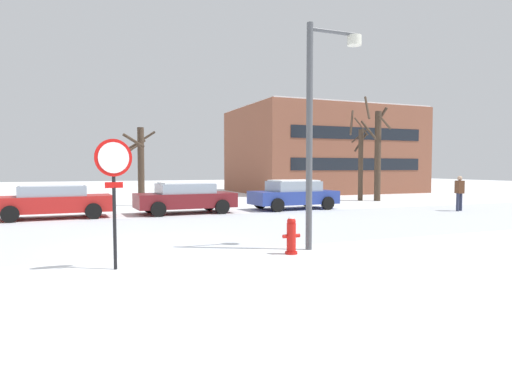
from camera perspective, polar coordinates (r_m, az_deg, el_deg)
ground_plane at (r=12.06m, az=-12.21°, el=-6.83°), size 120.00×120.00×0.00m
road_surface at (r=15.12m, az=-14.31°, el=-4.84°), size 80.00×8.27×0.00m
stop_sign at (r=9.65m, az=-17.28°, el=1.68°), size 0.75×0.17×2.64m
fire_hydrant at (r=10.95m, az=4.42°, el=-5.34°), size 0.44×0.30×0.91m
street_lamp at (r=11.69m, az=7.83°, el=9.70°), size 1.55×0.36×5.61m
parked_car_red at (r=20.17m, az=-23.99°, el=-1.00°), size 4.58×2.17×1.38m
parked_car_maroon at (r=20.69m, az=-8.81°, el=-0.66°), size 4.41×2.21×1.40m
parked_car_blue at (r=22.58m, az=4.69°, el=-0.28°), size 4.27×2.23×1.44m
pedestrian_crossing at (r=23.58m, az=24.01°, el=0.16°), size 0.44×0.46×1.66m
tree_far_right at (r=25.14m, az=-14.20°, el=3.48°), size 1.85×1.89×4.17m
tree_far_mid at (r=29.16m, az=12.83°, el=3.96°), size 1.59×1.51×5.67m
tree_far_left at (r=29.00m, az=14.86°, el=4.94°), size 1.66×1.71×6.47m
building_far_right at (r=39.42m, az=8.26°, el=5.13°), size 14.08×10.51×6.97m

